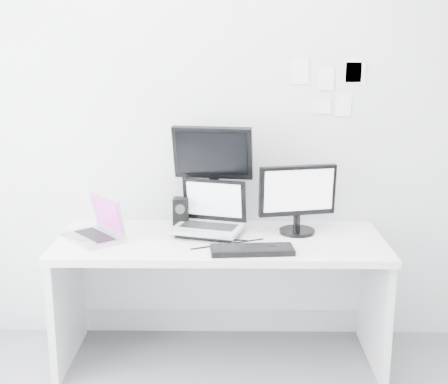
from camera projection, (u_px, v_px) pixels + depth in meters
The scene contains 15 objects.
back_wall at pixel (221, 119), 3.51m from camera, with size 3.60×3.60×0.00m, color silver.
desk at pixel (221, 300), 3.40m from camera, with size 1.80×0.70×0.73m, color white.
macbook at pixel (92, 218), 3.28m from camera, with size 0.33×0.25×0.25m, color #ADADB1.
speaker at pixel (181, 213), 3.49m from camera, with size 0.09×0.09×0.18m, color black.
dell_laptop at pixel (208, 209), 3.33m from camera, with size 0.37×0.29×0.31m, color #ADAEB3.
rear_monitor at pixel (213, 176), 3.46m from camera, with size 0.45×0.16×0.61m, color black.
samsung_monitor at pixel (298, 198), 3.37m from camera, with size 0.44×0.20×0.40m, color black.
keyboard at pixel (252, 250), 3.09m from camera, with size 0.43×0.15×0.03m, color black.
mouse at pixel (274, 247), 3.12m from camera, with size 0.10×0.06×0.03m, color black.
wall_note_0 at pixel (300, 72), 3.43m from camera, with size 0.10×0.00×0.14m, color white.
wall_note_1 at pixel (326, 79), 3.44m from camera, with size 0.09×0.00×0.13m, color white.
wall_note_2 at pixel (353, 70), 3.43m from camera, with size 0.10×0.00×0.14m, color white.
wall_note_3 at pixel (322, 107), 3.48m from camera, with size 0.11×0.00×0.08m, color white.
wall_note_4 at pixel (355, 73), 3.43m from camera, with size 0.11×0.00×0.12m, color white.
wall_note_5 at pixel (344, 105), 3.48m from camera, with size 0.09×0.00×0.12m, color white.
Camera 1 is at (0.06, -1.91, 1.76)m, focal length 48.36 mm.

